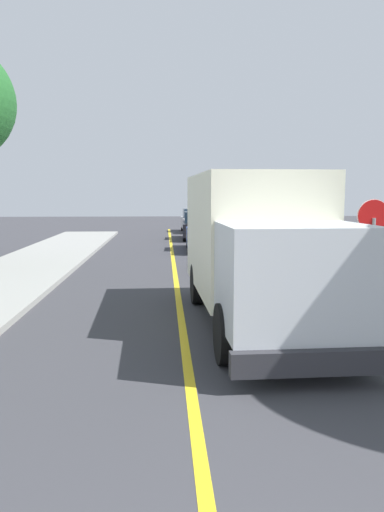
% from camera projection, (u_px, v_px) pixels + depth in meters
% --- Properties ---
extents(centre_line_yellow, '(0.16, 56.00, 0.01)m').
position_uv_depth(centre_line_yellow, '(181.00, 318.00, 11.17)').
color(centre_line_yellow, gold).
rests_on(centre_line_yellow, ground).
extents(box_truck, '(2.66, 7.26, 3.20)m').
position_uv_depth(box_truck, '(256.00, 241.00, 10.64)').
color(box_truck, '#F2EDCC').
rests_on(box_truck, ground).
extents(parked_car_near, '(1.99, 4.47, 1.67)m').
position_uv_depth(parked_car_near, '(246.00, 249.00, 17.83)').
color(parked_car_near, '#4C564C').
rests_on(parked_car_near, ground).
extents(parked_car_mid, '(1.91, 4.44, 1.67)m').
position_uv_depth(parked_car_mid, '(205.00, 234.00, 24.46)').
color(parked_car_mid, '#2D4793').
rests_on(parked_car_mid, ground).
extents(parked_car_far, '(1.98, 4.47, 1.67)m').
position_uv_depth(parked_car_far, '(198.00, 226.00, 30.38)').
color(parked_car_far, black).
rests_on(parked_car_far, ground).
extents(parked_car_furthest, '(1.89, 4.44, 1.67)m').
position_uv_depth(parked_car_furthest, '(195.00, 221.00, 36.14)').
color(parked_car_furthest, '#B7B7BC').
rests_on(parked_car_furthest, ground).
extents(parked_van_across, '(1.89, 4.44, 1.67)m').
position_uv_depth(parked_van_across, '(346.00, 259.00, 15.29)').
color(parked_van_across, '#B7B7BC').
rests_on(parked_van_across, ground).
extents(stop_sign, '(0.80, 0.10, 2.65)m').
position_uv_depth(stop_sign, '(373.00, 232.00, 11.91)').
color(stop_sign, gray).
rests_on(stop_sign, ground).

